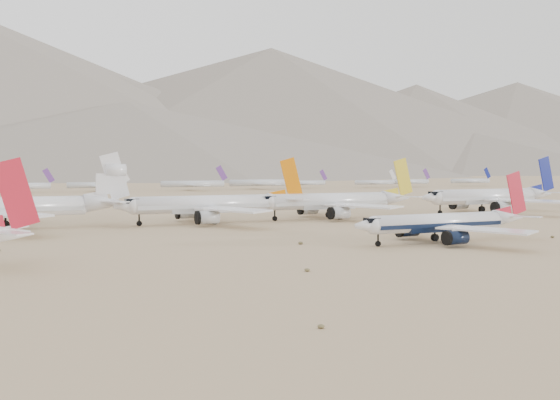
# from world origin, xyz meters

# --- Properties ---
(ground) EXTENTS (7000.00, 7000.00, 0.00)m
(ground) POSITION_xyz_m (0.00, 0.00, 0.00)
(ground) COLOR #977958
(ground) RESTS_ON ground
(main_airliner) EXTENTS (41.18, 40.22, 14.53)m
(main_airliner) POSITION_xyz_m (-2.02, 5.10, 4.00)
(main_airliner) COLOR white
(main_airliner) RESTS_ON ground
(row2_navy_widebody) EXTENTS (54.28, 53.08, 19.31)m
(row2_navy_widebody) POSITION_xyz_m (66.77, 64.60, 5.39)
(row2_navy_widebody) COLOR white
(row2_navy_widebody) RESTS_ON ground
(row2_gold_tail) EXTENTS (51.52, 50.38, 18.34)m
(row2_gold_tail) POSITION_xyz_m (7.66, 65.98, 5.13)
(row2_gold_tail) COLOR white
(row2_gold_tail) RESTS_ON ground
(row2_orange_tail) EXTENTS (51.17, 50.06, 18.25)m
(row2_orange_tail) POSITION_xyz_m (-31.04, 66.58, 5.12)
(row2_orange_tail) COLOR white
(row2_orange_tail) RESTS_ON ground
(row2_white_trijet) EXTENTS (54.81, 53.57, 19.42)m
(row2_white_trijet) POSITION_xyz_m (-81.53, 70.46, 5.62)
(row2_white_trijet) COLOR white
(row2_white_trijet) RESTS_ON ground
(distant_storage_row) EXTENTS (560.64, 57.69, 15.60)m
(distant_storage_row) POSITION_xyz_m (0.19, 302.52, 4.40)
(distant_storage_row) COLOR silver
(distant_storage_row) RESTS_ON ground
(mountain_range) EXTENTS (7354.00, 3024.00, 470.00)m
(mountain_range) POSITION_xyz_m (70.18, 1648.01, 190.32)
(mountain_range) COLOR slate
(mountain_range) RESTS_ON ground
(foothills) EXTENTS (4637.50, 1395.00, 155.00)m
(foothills) POSITION_xyz_m (526.68, 1100.00, 67.15)
(foothills) COLOR slate
(foothills) RESTS_ON ground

